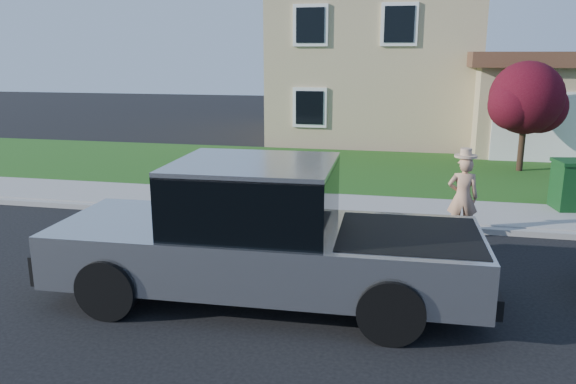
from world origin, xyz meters
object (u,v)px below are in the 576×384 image
object	(u,v)px
ornamental_tree	(527,101)
trash_bin	(570,184)
woman	(463,196)
pickup_truck	(263,237)

from	to	relation	value
ornamental_tree	trash_bin	bearing A→B (deg)	-87.68
woman	trash_bin	bearing A→B (deg)	-139.25
ornamental_tree	trash_bin	distance (m)	4.86
woman	ornamental_tree	distance (m)	7.26
pickup_truck	woman	bearing A→B (deg)	47.90
woman	trash_bin	xyz separation A→B (m)	(2.51, 2.12, -0.13)
ornamental_tree	woman	bearing A→B (deg)	-108.99
pickup_truck	woman	distance (m)	4.82
pickup_truck	trash_bin	xyz separation A→B (m)	(5.64, 5.79, -0.26)
trash_bin	woman	bearing A→B (deg)	-149.21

